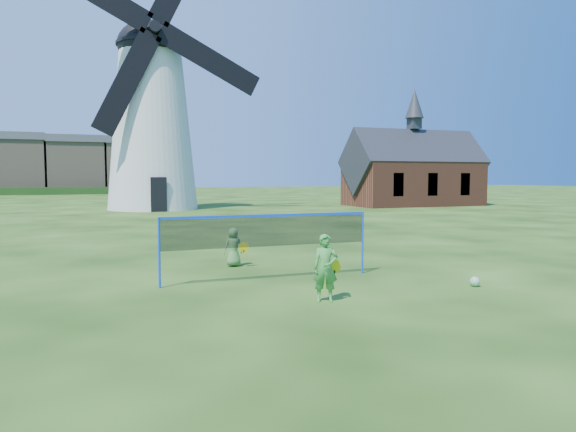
{
  "coord_description": "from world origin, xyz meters",
  "views": [
    {
      "loc": [
        -4.3,
        -11.21,
        2.43
      ],
      "look_at": [
        0.2,
        0.5,
        1.5
      ],
      "focal_mm": 33.38,
      "sensor_mm": 36.0,
      "label": 1
    }
  ],
  "objects_px": {
    "chapel": "(413,173)",
    "player_girl": "(326,268)",
    "windmill": "(152,116)",
    "badminton_net": "(268,232)",
    "player_boy": "(234,247)",
    "play_ball": "(475,282)"
  },
  "relations": [
    {
      "from": "chapel",
      "to": "player_girl",
      "type": "height_order",
      "value": "chapel"
    },
    {
      "from": "windmill",
      "to": "badminton_net",
      "type": "height_order",
      "value": "windmill"
    },
    {
      "from": "badminton_net",
      "to": "player_boy",
      "type": "height_order",
      "value": "badminton_net"
    },
    {
      "from": "windmill",
      "to": "badminton_net",
      "type": "bearing_deg",
      "value": -91.67
    },
    {
      "from": "windmill",
      "to": "chapel",
      "type": "bearing_deg",
      "value": -6.73
    },
    {
      "from": "windmill",
      "to": "play_ball",
      "type": "distance_m",
      "value": 31.98
    },
    {
      "from": "player_boy",
      "to": "badminton_net",
      "type": "bearing_deg",
      "value": 96.06
    },
    {
      "from": "player_girl",
      "to": "play_ball",
      "type": "height_order",
      "value": "player_girl"
    },
    {
      "from": "chapel",
      "to": "play_ball",
      "type": "relative_size",
      "value": 51.52
    },
    {
      "from": "windmill",
      "to": "chapel",
      "type": "height_order",
      "value": "windmill"
    },
    {
      "from": "chapel",
      "to": "badminton_net",
      "type": "xyz_separation_m",
      "value": [
        -21.81,
        -26.29,
        -1.56
      ]
    },
    {
      "from": "chapel",
      "to": "player_girl",
      "type": "xyz_separation_m",
      "value": [
        -21.46,
        -28.71,
        -2.04
      ]
    },
    {
      "from": "badminton_net",
      "to": "play_ball",
      "type": "xyz_separation_m",
      "value": [
        4.03,
        -2.34,
        -1.03
      ]
    },
    {
      "from": "player_girl",
      "to": "play_ball",
      "type": "xyz_separation_m",
      "value": [
        3.68,
        0.09,
        -0.55
      ]
    },
    {
      "from": "windmill",
      "to": "player_boy",
      "type": "height_order",
      "value": "windmill"
    },
    {
      "from": "chapel",
      "to": "play_ball",
      "type": "height_order",
      "value": "chapel"
    },
    {
      "from": "windmill",
      "to": "chapel",
      "type": "relative_size",
      "value": 1.77
    },
    {
      "from": "chapel",
      "to": "player_boy",
      "type": "height_order",
      "value": "chapel"
    },
    {
      "from": "play_ball",
      "to": "chapel",
      "type": "bearing_deg",
      "value": 58.15
    },
    {
      "from": "player_boy",
      "to": "play_ball",
      "type": "relative_size",
      "value": 4.77
    },
    {
      "from": "chapel",
      "to": "player_boy",
      "type": "relative_size",
      "value": 10.79
    },
    {
      "from": "player_boy",
      "to": "play_ball",
      "type": "xyz_separation_m",
      "value": [
        4.28,
        -4.49,
        -0.42
      ]
    }
  ]
}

